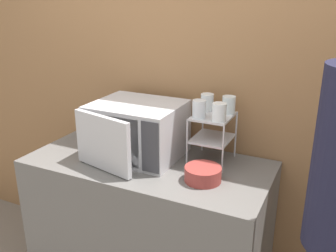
{
  "coord_description": "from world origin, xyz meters",
  "views": [
    {
      "loc": [
        0.98,
        -1.42,
        1.85
      ],
      "look_at": [
        0.12,
        0.38,
        1.14
      ],
      "focal_mm": 40.0,
      "sensor_mm": 36.0,
      "label": 1
    }
  ],
  "objects_px": {
    "glass_front_left": "(199,109)",
    "microwave": "(136,130)",
    "glass_front_right": "(219,112)",
    "bowl": "(203,174)",
    "dish_rack": "(212,128)",
    "glass_back_left": "(207,102)",
    "glass_back_right": "(229,105)"
  },
  "relations": [
    {
      "from": "bowl",
      "to": "glass_front_right",
      "type": "bearing_deg",
      "value": 84.64
    },
    {
      "from": "dish_rack",
      "to": "glass_back_left",
      "type": "bearing_deg",
      "value": 131.04
    },
    {
      "from": "dish_rack",
      "to": "glass_front_right",
      "type": "height_order",
      "value": "glass_front_right"
    },
    {
      "from": "microwave",
      "to": "dish_rack",
      "type": "xyz_separation_m",
      "value": [
        0.44,
        0.12,
        0.04
      ]
    },
    {
      "from": "microwave",
      "to": "glass_back_left",
      "type": "height_order",
      "value": "glass_back_left"
    },
    {
      "from": "glass_front_left",
      "to": "bowl",
      "type": "xyz_separation_m",
      "value": [
        0.1,
        -0.18,
        -0.3
      ]
    },
    {
      "from": "dish_rack",
      "to": "glass_back_right",
      "type": "height_order",
      "value": "glass_back_right"
    },
    {
      "from": "bowl",
      "to": "glass_back_right",
      "type": "bearing_deg",
      "value": 86.37
    },
    {
      "from": "glass_front_right",
      "to": "bowl",
      "type": "distance_m",
      "value": 0.34
    },
    {
      "from": "glass_front_left",
      "to": "bowl",
      "type": "bearing_deg",
      "value": -60.99
    },
    {
      "from": "microwave",
      "to": "glass_back_right",
      "type": "height_order",
      "value": "glass_back_right"
    },
    {
      "from": "glass_front_left",
      "to": "microwave",
      "type": "bearing_deg",
      "value": -172.65
    },
    {
      "from": "microwave",
      "to": "bowl",
      "type": "distance_m",
      "value": 0.52
    },
    {
      "from": "glass_back_right",
      "to": "bowl",
      "type": "xyz_separation_m",
      "value": [
        -0.02,
        -0.34,
        -0.3
      ]
    },
    {
      "from": "glass_back_right",
      "to": "glass_front_right",
      "type": "bearing_deg",
      "value": -91.71
    },
    {
      "from": "glass_front_right",
      "to": "glass_front_left",
      "type": "bearing_deg",
      "value": 176.11
    },
    {
      "from": "microwave",
      "to": "bowl",
      "type": "bearing_deg",
      "value": -15.65
    },
    {
      "from": "dish_rack",
      "to": "glass_back_left",
      "type": "relative_size",
      "value": 2.84
    },
    {
      "from": "glass_back_right",
      "to": "microwave",
      "type": "bearing_deg",
      "value": -158.35
    },
    {
      "from": "microwave",
      "to": "bowl",
      "type": "xyz_separation_m",
      "value": [
        0.48,
        -0.14,
        -0.13
      ]
    },
    {
      "from": "glass_back_right",
      "to": "glass_front_right",
      "type": "xyz_separation_m",
      "value": [
        -0.0,
        -0.16,
        0.0
      ]
    },
    {
      "from": "glass_back_right",
      "to": "glass_back_left",
      "type": "relative_size",
      "value": 1.0
    },
    {
      "from": "dish_rack",
      "to": "glass_back_left",
      "type": "distance_m",
      "value": 0.16
    },
    {
      "from": "microwave",
      "to": "glass_front_right",
      "type": "height_order",
      "value": "glass_front_right"
    },
    {
      "from": "microwave",
      "to": "bowl",
      "type": "height_order",
      "value": "microwave"
    },
    {
      "from": "dish_rack",
      "to": "bowl",
      "type": "xyz_separation_m",
      "value": [
        0.04,
        -0.26,
        -0.17
      ]
    },
    {
      "from": "microwave",
      "to": "glass_front_left",
      "type": "relative_size",
      "value": 5.47
    },
    {
      "from": "glass_front_right",
      "to": "glass_back_left",
      "type": "height_order",
      "value": "same"
    },
    {
      "from": "glass_front_left",
      "to": "glass_front_right",
      "type": "xyz_separation_m",
      "value": [
        0.12,
        -0.01,
        0.0
      ]
    },
    {
      "from": "glass_front_left",
      "to": "glass_back_left",
      "type": "relative_size",
      "value": 1.0
    },
    {
      "from": "glass_back_right",
      "to": "glass_back_left",
      "type": "height_order",
      "value": "same"
    },
    {
      "from": "glass_front_left",
      "to": "glass_back_right",
      "type": "relative_size",
      "value": 1.0
    }
  ]
}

